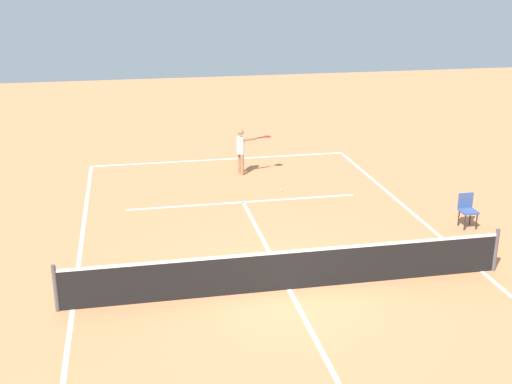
# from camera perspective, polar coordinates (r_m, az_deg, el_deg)

# --- Properties ---
(ground_plane) EXTENTS (60.00, 60.00, 0.00)m
(ground_plane) POSITION_cam_1_polar(r_m,az_deg,el_deg) (15.12, 2.87, -8.39)
(ground_plane) COLOR #D37A4C
(court_lines) EXTENTS (9.61, 21.57, 0.01)m
(court_lines) POSITION_cam_1_polar(r_m,az_deg,el_deg) (15.12, 2.87, -8.38)
(court_lines) COLOR white
(court_lines) RESTS_ON ground
(tennis_net) EXTENTS (10.21, 0.10, 1.07)m
(tennis_net) POSITION_cam_1_polar(r_m,az_deg,el_deg) (14.90, 2.90, -6.70)
(tennis_net) COLOR #4C4C51
(tennis_net) RESTS_ON ground
(player_serving) EXTENTS (1.29, 0.53, 1.62)m
(player_serving) POSITION_cam_1_polar(r_m,az_deg,el_deg) (22.90, -1.21, 3.85)
(player_serving) COLOR #9E704C
(player_serving) RESTS_ON ground
(tennis_ball) EXTENTS (0.07, 0.07, 0.07)m
(tennis_ball) POSITION_cam_1_polar(r_m,az_deg,el_deg) (21.45, 2.21, 0.19)
(tennis_ball) COLOR #CCE033
(tennis_ball) RESTS_ON ground
(courtside_chair_mid) EXTENTS (0.44, 0.46, 0.95)m
(courtside_chair_mid) POSITION_cam_1_polar(r_m,az_deg,el_deg) (19.28, 17.79, -1.38)
(courtside_chair_mid) COLOR #262626
(courtside_chair_mid) RESTS_ON ground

